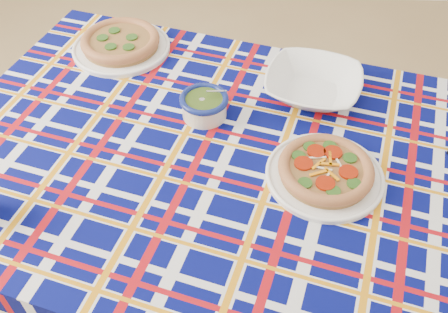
# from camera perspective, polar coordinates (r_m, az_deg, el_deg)

# --- Properties ---
(floor) EXTENTS (4.00, 4.00, 0.00)m
(floor) POSITION_cam_1_polar(r_m,az_deg,el_deg) (1.73, -1.99, -14.87)
(floor) COLOR #91744B
(floor) RESTS_ON ground
(dining_table) EXTENTS (1.65, 1.27, 0.68)m
(dining_table) POSITION_cam_1_polar(r_m,az_deg,el_deg) (1.19, 2.92, -2.86)
(dining_table) COLOR brown
(dining_table) RESTS_ON floor
(tablecloth) EXTENTS (1.69, 1.31, 0.10)m
(tablecloth) POSITION_cam_1_polar(r_m,az_deg,el_deg) (1.17, 2.96, -2.13)
(tablecloth) COLOR #040953
(tablecloth) RESTS_ON dining_table
(main_focaccia_plate) EXTENTS (0.35, 0.35, 0.05)m
(main_focaccia_plate) POSITION_cam_1_polar(r_m,az_deg,el_deg) (1.11, 11.55, -1.45)
(main_focaccia_plate) COLOR olive
(main_focaccia_plate) RESTS_ON tablecloth
(pesto_bowl) EXTENTS (0.13, 0.13, 0.07)m
(pesto_bowl) POSITION_cam_1_polar(r_m,az_deg,el_deg) (1.23, -2.27, 6.00)
(pesto_bowl) COLOR #273D10
(pesto_bowl) RESTS_ON tablecloth
(serving_bowl) EXTENTS (0.30, 0.30, 0.06)m
(serving_bowl) POSITION_cam_1_polar(r_m,az_deg,el_deg) (1.32, 10.13, 8.04)
(serving_bowl) COLOR white
(serving_bowl) RESTS_ON tablecloth
(second_focaccia_plate) EXTENTS (0.38, 0.38, 0.05)m
(second_focaccia_plate) POSITION_cam_1_polar(r_m,az_deg,el_deg) (1.50, -11.75, 12.72)
(second_focaccia_plate) COLOR olive
(second_focaccia_plate) RESTS_ON tablecloth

